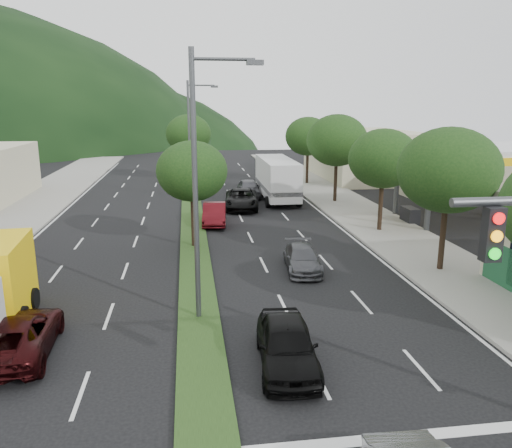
{
  "coord_description": "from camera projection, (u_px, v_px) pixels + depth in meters",
  "views": [
    {
      "loc": [
        -0.27,
        -10.04,
        8.09
      ],
      "look_at": [
        3.06,
        13.93,
        2.26
      ],
      "focal_mm": 35.0,
      "sensor_mm": 36.0,
      "label": 1
    }
  ],
  "objects": [
    {
      "name": "tree_r_c",
      "position": [
        383.0,
        159.0,
        31.35
      ],
      "size": [
        4.4,
        4.4,
        6.48
      ],
      "color": "black",
      "rests_on": "sidewalk_right"
    },
    {
      "name": "suv_maroon",
      "position": [
        18.0,
        335.0,
        16.42
      ],
      "size": [
        2.47,
        4.98,
        1.36
      ],
      "primitive_type": "imported",
      "rotation": [
        0.0,
        0.0,
        3.19
      ],
      "color": "black",
      "rests_on": "ground"
    },
    {
      "name": "streetlight_near",
      "position": [
        201.0,
        175.0,
        18.03
      ],
      "size": [
        2.6,
        0.25,
        10.0
      ],
      "color": "#47494C",
      "rests_on": "ground"
    },
    {
      "name": "tree_med_far",
      "position": [
        188.0,
        134.0,
        52.8
      ],
      "size": [
        4.8,
        4.8,
        6.94
      ],
      "color": "black",
      "rests_on": "median"
    },
    {
      "name": "gas_canopy",
      "position": [
        469.0,
        156.0,
        34.24
      ],
      "size": [
        12.2,
        8.2,
        5.25
      ],
      "color": "silver",
      "rests_on": "ground"
    },
    {
      "name": "car_queue_d",
      "position": [
        241.0,
        199.0,
        39.45
      ],
      "size": [
        3.17,
        5.79,
        1.54
      ],
      "primitive_type": "imported",
      "rotation": [
        0.0,
        0.0,
        -0.11
      ],
      "color": "black",
      "rests_on": "ground"
    },
    {
      "name": "tree_r_b",
      "position": [
        449.0,
        170.0,
        23.58
      ],
      "size": [
        4.8,
        4.8,
        6.94
      ],
      "color": "black",
      "rests_on": "sidewalk_right"
    },
    {
      "name": "car_queue_a",
      "position": [
        287.0,
        344.0,
        15.63
      ],
      "size": [
        2.14,
        4.57,
        1.51
      ],
      "primitive_type": "imported",
      "rotation": [
        0.0,
        0.0,
        -0.08
      ],
      "color": "black",
      "rests_on": "ground"
    },
    {
      "name": "car_queue_b",
      "position": [
        302.0,
        259.0,
        24.84
      ],
      "size": [
        2.06,
        4.23,
        1.18
      ],
      "primitive_type": "imported",
      "rotation": [
        0.0,
        0.0,
        -0.1
      ],
      "color": "#47474C",
      "rests_on": "ground"
    },
    {
      "name": "median",
      "position": [
        192.0,
        211.0,
        38.55
      ],
      "size": [
        1.6,
        56.0,
        0.12
      ],
      "primitive_type": "cube",
      "color": "#1E3714",
      "rests_on": "ground"
    },
    {
      "name": "sidewalk_left",
      "position": [
        0.0,
        225.0,
        33.92
      ],
      "size": [
        6.0,
        90.0,
        0.15
      ],
      "primitive_type": "cube",
      "color": "gray",
      "rests_on": "ground"
    },
    {
      "name": "tree_med_near",
      "position": [
        192.0,
        171.0,
        27.9
      ],
      "size": [
        4.0,
        4.0,
        6.02
      ],
      "color": "black",
      "rests_on": "median"
    },
    {
      "name": "car_queue_c",
      "position": [
        214.0,
        214.0,
        34.32
      ],
      "size": [
        1.88,
        4.51,
        1.45
      ],
      "primitive_type": "imported",
      "rotation": [
        0.0,
        0.0,
        -0.08
      ],
      "color": "#4E0D12",
      "rests_on": "ground"
    },
    {
      "name": "bldg_right_far",
      "position": [
        364.0,
        154.0,
        55.97
      ],
      "size": [
        10.0,
        16.0,
        5.2
      ],
      "primitive_type": "cube",
      "color": "beige",
      "rests_on": "ground"
    },
    {
      "name": "car_queue_e",
      "position": [
        249.0,
        188.0,
        44.42
      ],
      "size": [
        1.86,
        4.55,
        1.55
      ],
      "primitive_type": "imported",
      "rotation": [
        0.0,
        0.0,
        -0.01
      ],
      "color": "#535358",
      "rests_on": "ground"
    },
    {
      "name": "tree_r_d",
      "position": [
        337.0,
        140.0,
        40.88
      ],
      "size": [
        5.0,
        5.0,
        7.17
      ],
      "color": "black",
      "rests_on": "sidewalk_right"
    },
    {
      "name": "sidewalk_right",
      "position": [
        360.0,
        214.0,
        37.33
      ],
      "size": [
        5.0,
        90.0,
        0.15
      ],
      "primitive_type": "cube",
      "color": "gray",
      "rests_on": "ground"
    },
    {
      "name": "streetlight_mid",
      "position": [
        192.0,
        135.0,
        42.1
      ],
      "size": [
        2.6,
        0.25,
        10.0
      ],
      "color": "#47494C",
      "rests_on": "ground"
    },
    {
      "name": "motorhome",
      "position": [
        277.0,
        178.0,
        42.94
      ],
      "size": [
        2.98,
        9.19,
        3.51
      ],
      "rotation": [
        0.0,
        0.0,
        -0.01
      ],
      "color": "silver",
      "rests_on": "ground"
    },
    {
      "name": "tree_r_e",
      "position": [
        308.0,
        136.0,
        50.58
      ],
      "size": [
        4.6,
        4.6,
        6.71
      ],
      "color": "black",
      "rests_on": "sidewalk_right"
    }
  ]
}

